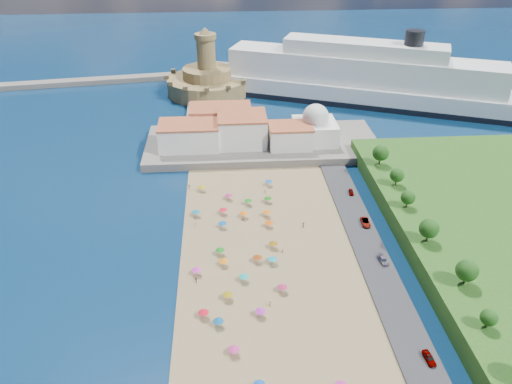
{
  "coord_description": "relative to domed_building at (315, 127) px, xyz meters",
  "views": [
    {
      "loc": [
        -5.33,
        -104.18,
        84.03
      ],
      "look_at": [
        4.0,
        25.0,
        8.0
      ],
      "focal_mm": 35.0,
      "sensor_mm": 36.0,
      "label": 1
    }
  ],
  "objects": [
    {
      "name": "parked_cars",
      "position": [
        6.0,
        -68.38,
        -7.58
      ],
      "size": [
        2.76,
        72.89,
        1.44
      ],
      "color": "gray",
      "rests_on": "promenade"
    },
    {
      "name": "waterfront_buildings",
      "position": [
        -33.05,
        2.64,
        -1.1
      ],
      "size": [
        57.0,
        29.0,
        11.0
      ],
      "color": "silver",
      "rests_on": "terrace"
    },
    {
      "name": "cruise_ship",
      "position": [
        31.03,
        50.59,
        1.34
      ],
      "size": [
        156.4,
        81.88,
        34.81
      ],
      "color": "black",
      "rests_on": "ground"
    },
    {
      "name": "hillside_trees",
      "position": [
        18.01,
        -77.39,
        0.91
      ],
      "size": [
        10.41,
        105.78,
        7.08
      ],
      "color": "#382314",
      "rests_on": "hillside"
    },
    {
      "name": "terrace",
      "position": [
        -20.0,
        2.0,
        -7.47
      ],
      "size": [
        90.0,
        36.0,
        3.0
      ],
      "primitive_type": "cube",
      "color": "#59544C",
      "rests_on": "ground"
    },
    {
      "name": "beach_parasols",
      "position": [
        -30.99,
        -82.33,
        -6.83
      ],
      "size": [
        32.81,
        108.5,
        2.2
      ],
      "color": "gray",
      "rests_on": "beach"
    },
    {
      "name": "beachgoers",
      "position": [
        -30.36,
        -70.63,
        -7.89
      ],
      "size": [
        35.55,
        97.44,
        1.84
      ],
      "color": "tan",
      "rests_on": "beach"
    },
    {
      "name": "breakwater",
      "position": [
        -140.0,
        82.0,
        -7.67
      ],
      "size": [
        199.03,
        34.77,
        2.6
      ],
      "primitive_type": "cube",
      "rotation": [
        0.0,
        0.0,
        0.14
      ],
      "color": "#59544C",
      "rests_on": "ground"
    },
    {
      "name": "ground",
      "position": [
        -30.0,
        -71.0,
        -8.97
      ],
      "size": [
        700.0,
        700.0,
        0.0
      ],
      "primitive_type": "plane",
      "color": "#071938",
      "rests_on": "ground"
    },
    {
      "name": "jetty",
      "position": [
        -42.0,
        37.0,
        -7.77
      ],
      "size": [
        18.0,
        70.0,
        2.4
      ],
      "primitive_type": "cube",
      "color": "#59544C",
      "rests_on": "ground"
    },
    {
      "name": "fortress",
      "position": [
        -42.0,
        67.0,
        -2.29
      ],
      "size": [
        40.0,
        40.0,
        32.4
      ],
      "color": "olive",
      "rests_on": "ground"
    },
    {
      "name": "domed_building",
      "position": [
        0.0,
        0.0,
        0.0
      ],
      "size": [
        16.0,
        16.0,
        15.0
      ],
      "color": "silver",
      "rests_on": "terrace"
    }
  ]
}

